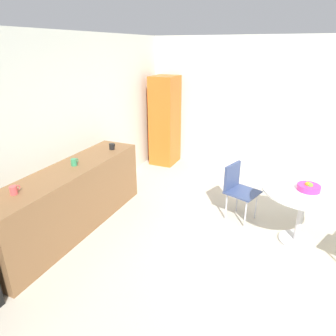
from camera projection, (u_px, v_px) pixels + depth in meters
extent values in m
plane|color=beige|center=(271.00, 261.00, 3.61)|extent=(6.00, 6.00, 0.00)
cube|color=silver|center=(62.00, 130.00, 4.24)|extent=(6.00, 0.10, 2.60)
cube|color=silver|center=(298.00, 109.00, 5.67)|extent=(0.10, 6.00, 2.60)
cube|color=brown|center=(71.00, 200.00, 4.11)|extent=(2.58, 0.60, 0.90)
cube|color=orange|center=(165.00, 121.00, 6.38)|extent=(0.60, 0.50, 1.85)
cylinder|color=silver|center=(296.00, 240.00, 3.99)|extent=(0.44, 0.44, 0.03)
cylinder|color=silver|center=(301.00, 215.00, 3.85)|extent=(0.08, 0.08, 0.73)
cylinder|color=white|center=(305.00, 191.00, 3.72)|extent=(1.03, 1.03, 0.03)
cylinder|color=silver|center=(256.00, 205.00, 4.45)|extent=(0.02, 0.02, 0.42)
cylinder|color=silver|center=(245.00, 214.00, 4.23)|extent=(0.02, 0.02, 0.42)
cylinder|color=silver|center=(237.00, 199.00, 4.64)|extent=(0.02, 0.02, 0.42)
cylinder|color=silver|center=(226.00, 206.00, 4.43)|extent=(0.02, 0.02, 0.42)
cube|color=#384772|center=(242.00, 192.00, 4.35)|extent=(0.53, 0.53, 0.03)
cube|color=#384772|center=(232.00, 176.00, 4.39)|extent=(0.37, 0.16, 0.38)
cylinder|color=#D8338C|center=(309.00, 188.00, 3.68)|extent=(0.27, 0.27, 0.07)
sphere|color=yellow|center=(308.00, 184.00, 3.67)|extent=(0.07, 0.07, 0.07)
sphere|color=orange|center=(308.00, 185.00, 3.67)|extent=(0.07, 0.07, 0.07)
sphere|color=#66B233|center=(310.00, 185.00, 3.65)|extent=(0.07, 0.07, 0.07)
cylinder|color=#338C59|center=(74.00, 162.00, 4.05)|extent=(0.08, 0.08, 0.09)
torus|color=#338C59|center=(77.00, 161.00, 4.10)|extent=(0.06, 0.01, 0.06)
cylinder|color=black|center=(112.00, 147.00, 4.68)|extent=(0.08, 0.08, 0.09)
torus|color=black|center=(114.00, 145.00, 4.73)|extent=(0.06, 0.01, 0.06)
cylinder|color=#D84C4C|center=(14.00, 190.00, 3.27)|extent=(0.08, 0.08, 0.09)
torus|color=#D84C4C|center=(18.00, 188.00, 3.31)|extent=(0.06, 0.01, 0.06)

